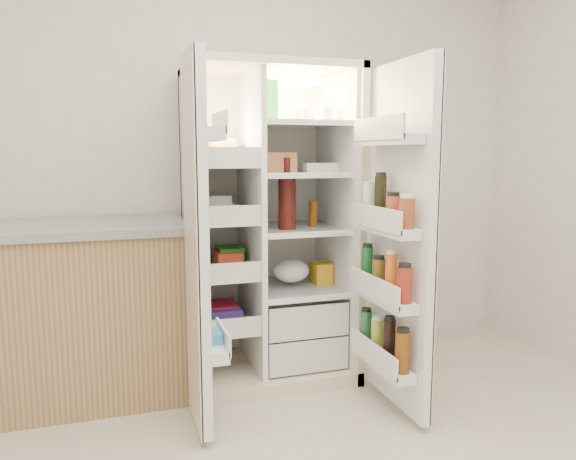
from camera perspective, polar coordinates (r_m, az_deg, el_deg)
name	(u,v)px	position (r m, az deg, el deg)	size (l,w,h in m)	color
wall_back	(228,148)	(3.49, -6.33, 8.52)	(4.00, 0.02, 2.70)	silver
refrigerator	(269,250)	(3.25, -1.97, -2.13)	(0.92, 0.70, 1.80)	beige
freezer_door	(197,247)	(2.53, -9.46, -1.73)	(0.15, 0.40, 1.72)	white
fridge_door	(397,245)	(2.77, 11.36, -1.50)	(0.17, 0.58, 1.72)	white
kitchen_counter	(64,312)	(3.17, -22.42, -7.94)	(1.31, 0.70, 0.95)	#A28051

